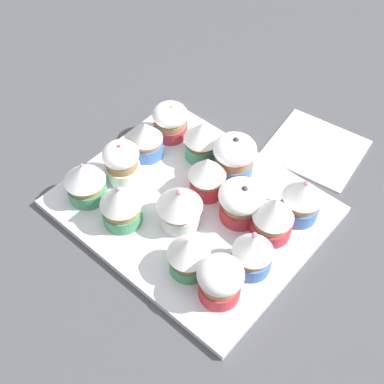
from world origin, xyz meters
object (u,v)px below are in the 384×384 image
Objects in this scene: cupcake_2 at (273,216)px; napkin at (316,148)px; cupcake_5 at (241,201)px; cupcake_6 at (180,205)px; cupcake_4 at (189,254)px; cupcake_14 at (170,121)px; cupcake_7 at (206,175)px; cupcake_11 at (85,181)px; cupcake_8 at (234,156)px; cupcake_9 at (121,203)px; cupcake_0 at (220,280)px; cupcake_13 at (146,139)px; cupcake_10 at (202,139)px; cupcake_12 at (122,161)px; cupcake_3 at (302,198)px; baking_tray at (192,207)px; cupcake_1 at (253,252)px.

cupcake_2 is 0.53× the size of napkin.
cupcake_6 is (-6.71, 6.03, 0.59)cm from cupcake_5.
cupcake_14 is at bearing 48.07° from cupcake_4.
cupcake_5 is at bearing 178.02° from napkin.
cupcake_14 is at bearing 125.60° from napkin.
cupcake_6 is 18.53cm from cupcake_14.
cupcake_7 is 18.30cm from cupcake_11.
cupcake_11 is (-18.55, 13.89, -0.35)cm from cupcake_8.
cupcake_4 is 0.87× the size of cupcake_9.
cupcake_0 and cupcake_13 have the same top height.
cupcake_10 is at bearing 27.05° from cupcake_6.
cupcake_6 reaches higher than cupcake_12.
cupcake_2 is 28.42cm from cupcake_11.
cupcake_12 is (6.12, 24.74, -0.11)cm from cupcake_0.
cupcake_6 is 14.87cm from cupcake_13.
cupcake_4 is 19.09cm from cupcake_8.
cupcake_3 is at bearing -1.83° from cupcake_0.
cupcake_0 reaches higher than cupcake_14.
cupcake_2 is 1.03× the size of cupcake_8.
cupcake_11 reaches higher than cupcake_0.
cupcake_3 reaches higher than baking_tray.
cupcake_2 and cupcake_6 have the same top height.
cupcake_9 reaches higher than cupcake_12.
cupcake_3 is 1.09× the size of cupcake_7.
cupcake_13 is (11.89, 19.59, -0.14)cm from cupcake_4.
cupcake_1 is at bearing -179.94° from cupcake_3.
cupcake_11 is at bearing 112.42° from cupcake_6.
cupcake_9 reaches higher than cupcake_13.
cupcake_11 is at bearing 147.83° from napkin.
napkin is (32.33, -0.41, -4.50)cm from cupcake_4.
cupcake_13 is (12.46, -0.70, -0.01)cm from cupcake_11.
cupcake_3 is 1.14× the size of cupcake_10.
baking_tray is 4.79× the size of cupcake_6.
cupcake_0 is at bearing -115.67° from cupcake_13.
cupcake_5 is 17.48cm from cupcake_9.
cupcake_11 is at bearing 125.05° from baking_tray.
cupcake_3 reaches higher than cupcake_7.
cupcake_7 is at bearing 159.41° from napkin.
cupcake_3 is (18.02, -0.58, 0.44)cm from cupcake_0.
cupcake_3 is 14.54cm from cupcake_7.
cupcake_12 is 1.02× the size of cupcake_13.
cupcake_8 is 1.10× the size of cupcake_11.
napkin is at bearing -25.38° from cupcake_8.
cupcake_2 is at bearing 11.13° from cupcake_1.
cupcake_12 is at bearing 115.18° from cupcake_3.
baking_tray is 5.36× the size of cupcake_12.
cupcake_6 is at bearing 134.95° from cupcake_3.
cupcake_0 is 12.67cm from cupcake_2.
cupcake_7 is 1.06× the size of cupcake_12.
cupcake_13 is at bearing -3.20° from cupcake_11.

